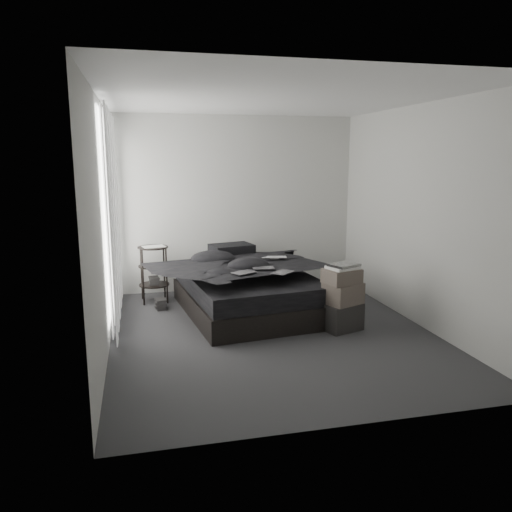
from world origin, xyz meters
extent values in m
cube|color=#333235|center=(0.00, 0.00, 0.00)|extent=(3.60, 4.20, 0.01)
cube|color=white|center=(0.00, 0.00, 2.60)|extent=(3.60, 4.20, 0.01)
cube|color=beige|center=(0.00, 2.10, 1.30)|extent=(3.60, 0.01, 2.60)
cube|color=beige|center=(0.00, -2.10, 1.30)|extent=(3.60, 0.01, 2.60)
cube|color=beige|center=(-1.80, 0.00, 1.30)|extent=(0.01, 4.20, 2.60)
cube|color=beige|center=(1.80, 0.00, 1.30)|extent=(0.01, 4.20, 2.60)
cube|color=white|center=(-1.78, 0.90, 1.35)|extent=(0.02, 2.00, 2.30)
cube|color=white|center=(-1.73, 0.90, 1.28)|extent=(0.06, 2.12, 2.48)
cube|color=black|center=(-0.09, 0.84, 0.14)|extent=(1.80, 2.23, 0.28)
cube|color=black|center=(-0.09, 0.84, 0.39)|extent=(1.73, 2.17, 0.22)
imported|color=black|center=(-0.08, 0.79, 0.62)|extent=(1.72, 1.93, 0.24)
cube|color=black|center=(-0.24, 1.63, 0.57)|extent=(0.67, 0.49, 0.14)
cube|color=black|center=(-0.17, 1.62, 0.71)|extent=(0.66, 0.52, 0.13)
imported|color=silver|center=(0.28, 0.94, 0.75)|extent=(0.36, 0.27, 0.03)
cube|color=black|center=(-0.27, 0.27, 0.74)|extent=(0.31, 0.27, 0.01)
cube|color=black|center=(0.01, 0.45, 0.75)|extent=(0.27, 0.19, 0.01)
cube|color=black|center=(0.17, 0.17, 0.76)|extent=(0.31, 0.30, 0.01)
cylinder|color=black|center=(-1.27, 1.64, 0.38)|extent=(0.44, 0.44, 0.77)
cube|color=white|center=(-1.25, 1.63, 0.78)|extent=(0.34, 0.28, 0.02)
cube|color=black|center=(-1.20, 1.23, 0.06)|extent=(0.14, 0.19, 0.13)
cube|color=black|center=(0.82, -0.06, 0.16)|extent=(0.51, 0.45, 0.32)
cube|color=brown|center=(0.83, -0.07, 0.44)|extent=(0.49, 0.45, 0.24)
cube|color=brown|center=(0.81, -0.07, 0.64)|extent=(0.45, 0.40, 0.17)
cube|color=silver|center=(0.82, -0.06, 0.74)|extent=(0.39, 0.35, 0.03)
cube|color=silver|center=(0.83, -0.07, 0.77)|extent=(0.39, 0.36, 0.03)
camera|label=1|loc=(-1.43, -5.28, 1.98)|focal=35.00mm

